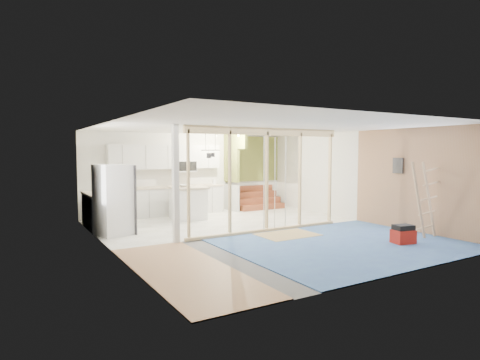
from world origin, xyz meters
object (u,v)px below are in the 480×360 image
fridge (114,200)px  island (188,203)px  ladder (425,199)px  toolbox (403,235)px

fridge → island: size_ratio=1.61×
island → ladder: (3.71, -5.15, 0.42)m
toolbox → ladder: 1.19m
ladder → fridge: bearing=166.2°
island → ladder: ladder is taller
ladder → toolbox: bearing=-151.8°
toolbox → fridge: bearing=153.5°
toolbox → island: bearing=129.4°
fridge → toolbox: size_ratio=3.37×
fridge → toolbox: bearing=-53.8°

